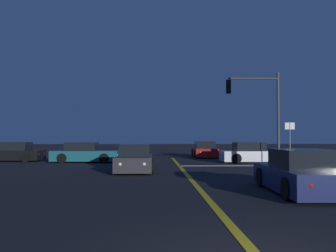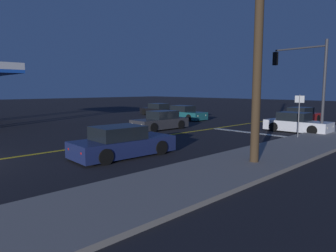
# 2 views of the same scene
# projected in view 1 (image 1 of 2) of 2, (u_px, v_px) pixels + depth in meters

# --- Properties ---
(lane_line_center) EXTENTS (0.20, 30.71, 0.01)m
(lane_line_center) POSITION_uv_depth(u_px,v_px,m) (193.00, 182.00, 13.80)
(lane_line_center) COLOR gold
(lane_line_center) RESTS_ON ground
(stop_bar) EXTENTS (5.94, 0.50, 0.01)m
(stop_bar) POSITION_uv_depth(u_px,v_px,m) (229.00, 166.00, 21.44)
(stop_bar) COLOR silver
(stop_bar) RESTS_ON ground
(car_side_waiting_charcoal) EXTENTS (1.82, 4.33, 1.34)m
(car_side_waiting_charcoal) POSITION_uv_depth(u_px,v_px,m) (135.00, 160.00, 18.05)
(car_side_waiting_charcoal) COLOR #2D2D33
(car_side_waiting_charcoal) RESTS_ON ground
(car_lead_oncoming_teal) EXTENTS (4.50, 1.92, 1.34)m
(car_lead_oncoming_teal) POSITION_uv_depth(u_px,v_px,m) (85.00, 154.00, 24.32)
(car_lead_oncoming_teal) COLOR #195960
(car_lead_oncoming_teal) RESTS_ON ground
(car_far_approaching_white) EXTENTS (4.22, 1.89, 1.34)m
(car_far_approaching_white) POSITION_uv_depth(u_px,v_px,m) (252.00, 154.00, 24.10)
(car_far_approaching_white) COLOR silver
(car_far_approaching_white) RESTS_ON ground
(car_distant_tail_red) EXTENTS (1.98, 4.41, 1.34)m
(car_distant_tail_red) POSITION_uv_depth(u_px,v_px,m) (204.00, 150.00, 30.25)
(car_distant_tail_red) COLOR maroon
(car_distant_tail_red) RESTS_ON ground
(car_following_oncoming_navy) EXTENTS (2.07, 4.60, 1.34)m
(car_following_oncoming_navy) POSITION_uv_depth(u_px,v_px,m) (302.00, 174.00, 11.07)
(car_following_oncoming_navy) COLOR navy
(car_following_oncoming_navy) RESTS_ON ground
(car_mid_block_black) EXTENTS (4.37, 1.99, 1.34)m
(car_mid_block_black) POSITION_uv_depth(u_px,v_px,m) (12.00, 153.00, 25.33)
(car_mid_block_black) COLOR black
(car_mid_block_black) RESTS_ON ground
(traffic_signal_near_right) EXTENTS (3.54, 0.28, 5.97)m
(traffic_signal_near_right) POSITION_uv_depth(u_px,v_px,m) (260.00, 103.00, 23.95)
(traffic_signal_near_right) COLOR #38383D
(traffic_signal_near_right) RESTS_ON ground
(street_sign_corner) EXTENTS (0.56, 0.08, 2.60)m
(street_sign_corner) POSITION_uv_depth(u_px,v_px,m) (290.00, 136.00, 21.12)
(street_sign_corner) COLOR slate
(street_sign_corner) RESTS_ON ground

